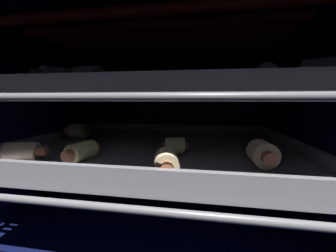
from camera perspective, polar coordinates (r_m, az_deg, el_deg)
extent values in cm
cube|color=#0C1138|center=(42.50, -1.78, -23.06)|extent=(54.09, 47.15, 1.20)
cube|color=#0C1138|center=(59.49, 2.55, 3.48)|extent=(54.09, 1.20, 33.84)
cube|color=#0C1138|center=(49.49, -33.47, 1.50)|extent=(1.20, 44.75, 33.84)
cube|color=#0C1138|center=(40.88, 37.45, 0.24)|extent=(1.20, 44.75, 33.84)
cube|color=#0C1138|center=(39.11, -2.01, 27.59)|extent=(54.09, 47.15, 1.20)
cylinder|color=maroon|center=(29.11, -6.45, 28.66)|extent=(41.35, 1.47, 1.47)
cylinder|color=maroon|center=(33.59, -3.87, 25.72)|extent=(41.35, 1.47, 1.47)
cylinder|color=maroon|center=(38.18, -1.99, 23.45)|extent=(41.35, 1.47, 1.47)
cylinder|color=maroon|center=(42.85, -0.56, 21.65)|extent=(41.35, 1.47, 1.47)
cylinder|color=maroon|center=(47.56, 0.56, 20.20)|extent=(41.35, 1.47, 1.47)
cylinder|color=slate|center=(48.87, -31.17, -5.23)|extent=(0.75, 43.85, 0.75)
cylinder|color=slate|center=(40.90, 34.16, -7.71)|extent=(0.75, 43.85, 0.75)
cylinder|color=slate|center=(20.70, -13.26, -20.85)|extent=(48.63, 0.75, 0.75)
cylinder|color=slate|center=(25.34, -8.27, -15.29)|extent=(48.63, 0.75, 0.75)
cylinder|color=slate|center=(30.26, -5.02, -11.43)|extent=(48.63, 0.75, 0.75)
cylinder|color=slate|center=(35.35, -2.75, -8.64)|extent=(48.63, 0.75, 0.75)
cylinder|color=slate|center=(40.54, -1.07, -6.55)|extent=(48.63, 0.75, 0.75)
cylinder|color=slate|center=(45.80, 0.21, -4.94)|extent=(48.63, 0.75, 0.75)
cylinder|color=slate|center=(51.10, 1.22, -3.65)|extent=(48.63, 0.75, 0.75)
cylinder|color=slate|center=(56.44, 2.04, -2.61)|extent=(48.63, 0.75, 0.75)
cube|color=gray|center=(37.70, -1.86, -6.10)|extent=(44.63, 35.56, 1.19)
cube|color=gray|center=(21.25, -11.52, -12.97)|extent=(44.63, 0.80, 1.66)
cube|color=gray|center=(54.31, 1.80, -0.44)|extent=(44.63, 0.80, 1.66)
cube|color=gray|center=(46.92, -29.14, -2.60)|extent=(0.80, 35.56, 1.66)
cube|color=gray|center=(39.45, 31.22, -4.45)|extent=(0.80, 35.56, 1.66)
cylinder|color=beige|center=(23.24, -0.43, -9.78)|extent=(3.32, 4.20, 2.62)
cylinder|color=#9E563D|center=(25.58, -0.57, -8.18)|extent=(1.61, 1.39, 1.41)
cylinder|color=#9E563D|center=(20.92, -0.26, -11.75)|extent=(1.61, 1.39, 1.41)
cylinder|color=beige|center=(30.33, -22.30, -6.40)|extent=(3.18, 4.15, 2.48)
cylinder|color=#9E563D|center=(28.76, -25.48, -7.30)|extent=(1.60, 1.16, 1.45)
cylinder|color=#9E563D|center=(31.99, -19.45, -5.57)|extent=(1.60, 1.16, 1.45)
cylinder|color=beige|center=(34.00, -34.77, -5.74)|extent=(4.34, 3.44, 2.47)
cylinder|color=#9E563D|center=(35.24, -38.37, -5.60)|extent=(1.51, 1.59, 1.31)
cylinder|color=#9E563D|center=(32.90, -30.91, -5.87)|extent=(1.51, 1.59, 1.31)
cylinder|color=beige|center=(31.20, 1.86, -5.42)|extent=(3.26, 3.04, 2.54)
cylinder|color=#9E563D|center=(31.35, 5.02, -5.39)|extent=(0.86, 1.32, 1.21)
cylinder|color=#9E563D|center=(31.15, -1.33, -5.44)|extent=(0.86, 1.32, 1.21)
cylinder|color=beige|center=(28.38, 24.22, -6.80)|extent=(3.25, 3.47, 3.08)
cylinder|color=#9E563D|center=(30.40, 22.98, -5.82)|extent=(1.51, 1.13, 1.46)
cylinder|color=#9E563D|center=(26.38, 25.65, -7.92)|extent=(1.51, 1.13, 1.46)
cylinder|color=beige|center=(47.81, -23.15, -1.28)|extent=(3.69, 3.59, 3.00)
cylinder|color=#9E563D|center=(47.10, -20.70, -1.28)|extent=(1.48, 1.78, 1.56)
cylinder|color=#9E563D|center=(48.60, -25.52, -1.27)|extent=(1.48, 1.78, 1.56)
cylinder|color=slate|center=(47.90, -31.95, 6.40)|extent=(0.73, 43.85, 0.73)
cylinder|color=slate|center=(39.73, 35.18, 6.22)|extent=(0.73, 43.85, 0.73)
cylinder|color=slate|center=(18.01, -14.57, 7.62)|extent=(48.63, 0.73, 0.73)
cylinder|color=slate|center=(22.55, -9.46, 7.64)|extent=(48.63, 0.73, 0.73)
cylinder|color=slate|center=(27.20, -6.07, 7.62)|extent=(48.63, 0.73, 0.73)
cylinder|color=slate|center=(31.92, -3.69, 7.59)|extent=(48.63, 0.73, 0.73)
cylinder|color=slate|center=(36.68, -1.92, 7.56)|extent=(48.63, 0.73, 0.73)
cylinder|color=slate|center=(41.46, -0.55, 7.53)|extent=(48.63, 0.73, 0.73)
cylinder|color=slate|center=(46.26, 0.53, 7.51)|extent=(48.63, 0.73, 0.73)
cylinder|color=slate|center=(51.08, 1.40, 7.48)|extent=(48.63, 0.73, 0.73)
cylinder|color=slate|center=(55.91, 2.13, 7.46)|extent=(48.63, 0.73, 0.73)
cube|color=silver|center=(36.69, -1.92, 8.82)|extent=(44.63, 35.56, 0.89)
cube|color=silver|center=(20.05, -12.21, 12.66)|extent=(44.63, 0.80, 1.01)
cube|color=silver|center=(53.85, 1.84, 9.34)|extent=(44.63, 0.80, 1.01)
cube|color=silver|center=(46.38, -29.85, 8.73)|extent=(0.80, 35.56, 1.01)
cube|color=silver|center=(38.82, 32.13, 9.04)|extent=(0.80, 35.56, 1.01)
cylinder|color=beige|center=(52.99, -9.25, 10.25)|extent=(4.60, 4.72, 2.78)
cylinder|color=#9E563D|center=(55.29, -10.21, 10.10)|extent=(1.69, 1.67, 1.27)
cylinder|color=#9E563D|center=(50.70, -8.21, 10.41)|extent=(1.69, 1.67, 1.27)
cylinder|color=beige|center=(28.62, 24.85, 12.13)|extent=(3.43, 4.64, 2.63)
cylinder|color=#9E563D|center=(26.08, 25.16, 12.65)|extent=(1.35, 1.13, 1.19)
cylinder|color=#9E563D|center=(31.15, 24.59, 11.70)|extent=(1.35, 1.13, 1.19)
cylinder|color=beige|center=(37.08, -26.02, 10.74)|extent=(3.81, 3.89, 2.54)
cylinder|color=#9E563D|center=(36.54, -29.11, 10.62)|extent=(1.71, 1.67, 1.30)
cylinder|color=#9E563D|center=(37.73, -23.02, 10.82)|extent=(1.71, 1.67, 1.30)
cylinder|color=beige|center=(27.47, -20.75, 12.40)|extent=(3.58, 3.01, 2.47)
cylinder|color=#9E563D|center=(28.91, -24.08, 11.96)|extent=(1.36, 1.46, 1.28)
cylinder|color=#9E563D|center=(26.12, -17.05, 12.84)|extent=(1.36, 1.46, 1.28)
cylinder|color=beige|center=(50.70, 19.12, 9.97)|extent=(3.89, 3.88, 2.57)
cylinder|color=#9E563D|center=(51.92, 17.23, 9.97)|extent=(1.76, 1.76, 1.29)
cylinder|color=#9E563D|center=(49.54, 21.09, 9.95)|extent=(1.76, 1.76, 1.29)
cylinder|color=beige|center=(30.35, -27.12, 11.60)|extent=(4.04, 4.86, 2.53)
cylinder|color=#9E563D|center=(29.15, -31.85, 11.52)|extent=(1.80, 1.68, 1.42)
cylinder|color=#9E563D|center=(31.74, -22.77, 11.60)|extent=(1.80, 1.68, 1.42)
cylinder|color=beige|center=(26.59, 36.93, 11.81)|extent=(4.67, 4.52, 2.65)
cylinder|color=#9E563D|center=(27.28, 31.68, 12.02)|extent=(1.66, 1.67, 1.21)
cylinder|color=beige|center=(40.90, -3.73, 11.11)|extent=(4.29, 4.01, 2.62)
cylinder|color=#9E563D|center=(42.44, -5.86, 10.95)|extent=(1.45, 1.58, 1.30)
cylinder|color=#9E563D|center=(39.41, -1.44, 11.27)|extent=(1.45, 1.58, 1.30)
cylinder|color=beige|center=(39.68, -32.98, 10.01)|extent=(4.33, 3.64, 2.50)
cylinder|color=#9E563D|center=(40.59, -36.04, 9.70)|extent=(1.37, 1.68, 1.45)
cylinder|color=#9E563D|center=(38.90, -29.79, 10.30)|extent=(1.37, 1.68, 1.45)
cylinder|color=beige|center=(41.09, -14.14, 11.06)|extent=(4.04, 4.34, 2.86)
cylinder|color=#9E563D|center=(43.33, -14.18, 10.85)|extent=(1.79, 1.56, 1.50)
cylinder|color=#9E563D|center=(38.84, -14.09, 11.30)|extent=(1.79, 1.56, 1.50)
cylinder|color=beige|center=(42.18, 5.62, 11.35)|extent=(3.95, 4.19, 3.16)
cylinder|color=#9E563D|center=(40.16, 6.18, 11.55)|extent=(1.82, 1.04, 1.72)
cylinder|color=#9E563D|center=(44.20, 5.12, 11.17)|extent=(1.82, 1.04, 1.72)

